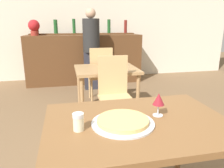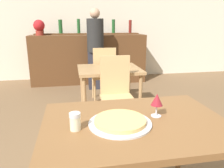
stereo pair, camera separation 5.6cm
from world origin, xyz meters
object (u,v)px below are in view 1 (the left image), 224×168
Objects in this scene: cheese_shaker at (78,122)px; wine_glass at (159,100)px; pizza_tray at (123,122)px; potted_plant at (34,27)px; chair_far_side_front at (114,90)px; person_standing at (91,47)px; chair_far_side_back at (101,72)px.

cheese_shaker is 0.56m from wine_glass.
pizza_tray is 1.21× the size of potted_plant.
person_standing is (-0.04, 1.94, 0.34)m from chair_far_side_front.
person_standing reaches higher than potted_plant.
person_standing is at bearing 81.68° from cheese_shaker.
person_standing reaches higher than wine_glass.
potted_plant is (-1.15, 0.53, 0.39)m from person_standing.
potted_plant is at bearing 99.82° from cheese_shaker.
wine_glass is 0.48× the size of potted_plant.
pizza_tray is at bearing -93.62° from person_standing.
cheese_shaker is 0.06× the size of person_standing.
chair_far_side_back is at bearing -87.00° from person_standing.
chair_far_side_front is at bearing 90.72° from wine_glass.
person_standing reaches higher than chair_far_side_front.
pizza_tray is at bearing -76.15° from potted_plant.
chair_far_side_front reaches higher than pizza_tray.
chair_far_side_back is at bearing -49.18° from potted_plant.
pizza_tray is 0.24× the size of person_standing.
potted_plant is at bearing 107.93° from wine_glass.
chair_far_side_back is at bearing 90.39° from wine_glass.
cheese_shaker is (-0.53, -2.46, 0.25)m from chair_far_side_back.
person_standing is at bearing -24.78° from potted_plant.
chair_far_side_back is 2.53m from cheese_shaker.
pizza_tray is at bearing 4.77° from cheese_shaker.
potted_plant is (-1.21, 3.74, 0.42)m from wine_glass.
cheese_shaker is 3.34m from person_standing.
person_standing is (0.21, 3.28, 0.13)m from pizza_tray.
person_standing is at bearing 86.38° from pizza_tray.
chair_far_side_back is 9.07× the size of cheese_shaker.
chair_far_side_back reaches higher than pizza_tray.
cheese_shaker is at bearing 77.86° from chair_far_side_back.
chair_far_side_front is at bearing -64.18° from potted_plant.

